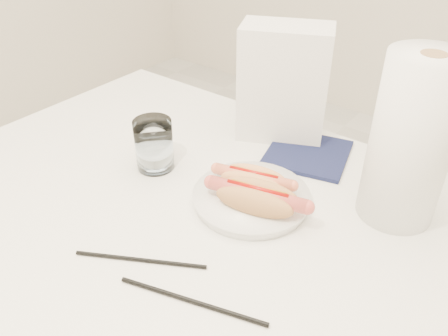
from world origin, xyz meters
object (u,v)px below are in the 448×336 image
Objects in this scene: table at (209,230)px; napkin_box at (284,83)px; plate at (251,199)px; hotdog_right at (257,198)px; water_glass at (154,145)px; hotdog_left at (253,180)px; paper_towel_roll at (411,141)px.

napkin_box is (-0.04, 0.32, 0.19)m from table.
napkin_box is at bearing 110.55° from plate.
hotdog_right is 1.68× the size of water_glass.
hotdog_left is 0.84× the size of hotdog_right.
napkin_box is (-0.09, 0.24, 0.09)m from hotdog_left.
paper_towel_roll is (0.46, 0.16, 0.10)m from water_glass.
plate is 0.05m from hotdog_right.
napkin_box is at bearing 94.50° from hotdog_left.
hotdog_left is at bearing 117.03° from plate.
paper_towel_roll is (0.32, -0.12, 0.02)m from napkin_box.
plate is 1.96× the size of water_glass.
napkin_box is 0.85× the size of paper_towel_roll.
paper_towel_roll is (0.24, 0.12, 0.11)m from hotdog_left.
paper_towel_roll is at bearing 11.14° from hotdog_left.
water_glass reaches higher than hotdog_left.
table is 4.61× the size of napkin_box.
table is at bearing -136.39° from hotdog_left.
plate is 0.04m from hotdog_left.
napkin_box is (-0.13, 0.28, 0.09)m from hotdog_right.
plate is at bearing 44.82° from table.
water_glass reaches higher than table.
hotdog_right is at bearing -90.81° from napkin_box.
paper_towel_roll reaches higher than plate.
hotdog_right is (0.03, -0.03, 0.03)m from plate.
table is at bearing -11.46° from water_glass.
plate is at bearing -94.25° from napkin_box.
paper_towel_roll reaches higher than table.
table is 10.93× the size of water_glass.
table is 0.11m from plate.
water_glass is 0.42× the size of napkin_box.
table is at bearing -107.77° from napkin_box.
hotdog_left is at bearing 117.01° from hotdog_right.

